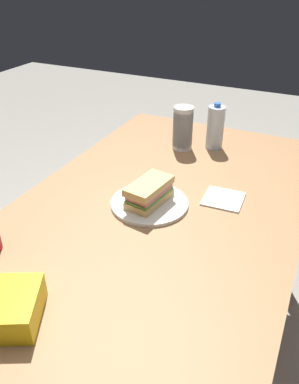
{
  "coord_description": "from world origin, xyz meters",
  "views": [
    {
      "loc": [
        0.91,
        0.43,
        1.44
      ],
      "look_at": [
        -0.06,
        -0.03,
        0.78
      ],
      "focal_mm": 35.84,
      "sensor_mm": 36.0,
      "label": 1
    }
  ],
  "objects_px": {
    "dining_table": "(150,237)",
    "water_bottle_tall": "(215,127)",
    "paper_plate": "(150,203)",
    "plastic_cup_stack": "(183,128)",
    "sandwich": "(149,192)"
  },
  "relations": [
    {
      "from": "dining_table",
      "to": "water_bottle_tall",
      "type": "relative_size",
      "value": 8.38
    },
    {
      "from": "paper_plate",
      "to": "plastic_cup_stack",
      "type": "height_order",
      "value": "plastic_cup_stack"
    },
    {
      "from": "water_bottle_tall",
      "to": "plastic_cup_stack",
      "type": "relative_size",
      "value": 1.07
    },
    {
      "from": "dining_table",
      "to": "plastic_cup_stack",
      "type": "bearing_deg",
      "value": -169.66
    },
    {
      "from": "paper_plate",
      "to": "sandwich",
      "type": "xyz_separation_m",
      "value": [
        0.0,
        0.0,
        0.05
      ]
    },
    {
      "from": "paper_plate",
      "to": "sandwich",
      "type": "bearing_deg",
      "value": 17.89
    },
    {
      "from": "dining_table",
      "to": "plastic_cup_stack",
      "type": "distance_m",
      "value": 0.56
    },
    {
      "from": "dining_table",
      "to": "plastic_cup_stack",
      "type": "xyz_separation_m",
      "value": [
        -0.52,
        -0.09,
        0.18
      ]
    },
    {
      "from": "dining_table",
      "to": "sandwich",
      "type": "relative_size",
      "value": 8.57
    },
    {
      "from": "plastic_cup_stack",
      "to": "dining_table",
      "type": "bearing_deg",
      "value": 10.34
    },
    {
      "from": "sandwich",
      "to": "plastic_cup_stack",
      "type": "height_order",
      "value": "plastic_cup_stack"
    },
    {
      "from": "paper_plate",
      "to": "water_bottle_tall",
      "type": "relative_size",
      "value": 1.3
    },
    {
      "from": "dining_table",
      "to": "plastic_cup_stack",
      "type": "height_order",
      "value": "plastic_cup_stack"
    },
    {
      "from": "paper_plate",
      "to": "water_bottle_tall",
      "type": "distance_m",
      "value": 0.54
    },
    {
      "from": "sandwich",
      "to": "water_bottle_tall",
      "type": "distance_m",
      "value": 0.54
    }
  ]
}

